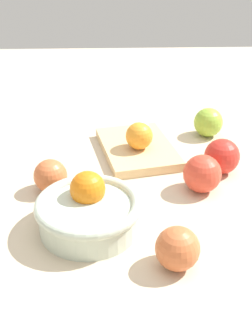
% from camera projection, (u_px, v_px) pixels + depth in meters
% --- Properties ---
extents(ground_plane, '(2.40, 2.40, 0.00)m').
position_uv_depth(ground_plane, '(139.00, 186.00, 0.91)').
color(ground_plane, beige).
extents(bowl, '(0.20, 0.20, 0.10)m').
position_uv_depth(bowl, '(89.00, 211.00, 0.76)').
color(bowl, beige).
rests_on(bowl, ground_plane).
extents(cutting_board, '(0.26, 0.21, 0.02)m').
position_uv_depth(cutting_board, '(137.00, 149.00, 1.03)').
color(cutting_board, '#DBB77F').
rests_on(cutting_board, ground_plane).
extents(orange_on_board, '(0.07, 0.07, 0.07)m').
position_uv_depth(orange_on_board, '(139.00, 136.00, 1.00)').
color(orange_on_board, orange).
rests_on(orange_on_board, cutting_board).
extents(knife, '(0.16, 0.03, 0.01)m').
position_uv_depth(knife, '(147.00, 130.00, 1.09)').
color(knife, silver).
rests_on(knife, cutting_board).
extents(apple_front_left, '(0.07, 0.07, 0.07)m').
position_uv_depth(apple_front_left, '(177.00, 248.00, 0.67)').
color(apple_front_left, '#CC6638').
rests_on(apple_front_left, ground_plane).
extents(apple_front_center, '(0.08, 0.08, 0.08)m').
position_uv_depth(apple_front_center, '(202.00, 174.00, 0.87)').
color(apple_front_center, '#D6422D').
rests_on(apple_front_center, ground_plane).
extents(apple_back_center, '(0.07, 0.07, 0.07)m').
position_uv_depth(apple_back_center, '(50.00, 176.00, 0.87)').
color(apple_back_center, '#CC6638').
rests_on(apple_back_center, ground_plane).
extents(apple_front_right, '(0.08, 0.08, 0.08)m').
position_uv_depth(apple_front_right, '(208.00, 122.00, 1.11)').
color(apple_front_right, '#8EB738').
rests_on(apple_front_right, ground_plane).
extents(apple_front_right_2, '(0.08, 0.08, 0.08)m').
position_uv_depth(apple_front_right_2, '(222.00, 156.00, 0.94)').
color(apple_front_right_2, red).
rests_on(apple_front_right_2, ground_plane).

